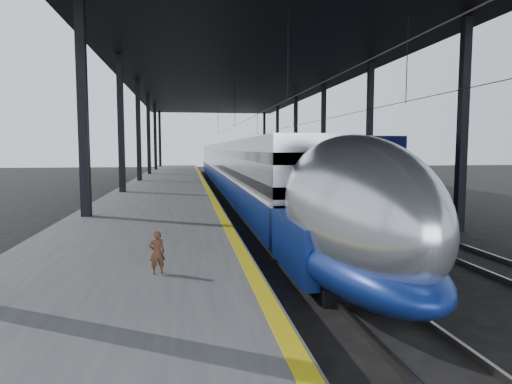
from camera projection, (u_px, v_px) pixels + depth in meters
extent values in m
plane|color=black|center=(257.00, 270.00, 13.38)|extent=(160.00, 160.00, 0.00)
cube|color=#4C4C4F|center=(166.00, 192.00, 32.50)|extent=(6.00, 80.00, 1.00)
cube|color=gold|center=(205.00, 184.00, 32.87)|extent=(0.30, 80.00, 0.01)
cube|color=slate|center=(233.00, 197.00, 33.25)|extent=(0.08, 80.00, 0.16)
cube|color=slate|center=(252.00, 196.00, 33.47)|extent=(0.08, 80.00, 0.16)
cube|color=slate|center=(299.00, 196.00, 34.00)|extent=(0.08, 80.00, 0.16)
cube|color=slate|center=(318.00, 195.00, 34.22)|extent=(0.08, 80.00, 0.16)
cube|color=black|center=(83.00, 123.00, 17.01)|extent=(0.35, 0.35, 9.00)
cube|color=black|center=(463.00, 126.00, 19.32)|extent=(0.35, 0.35, 9.00)
cube|color=black|center=(121.00, 133.00, 26.86)|extent=(0.35, 0.35, 9.00)
cube|color=black|center=(369.00, 134.00, 29.16)|extent=(0.35, 0.35, 9.00)
cube|color=black|center=(139.00, 137.00, 36.70)|extent=(0.35, 0.35, 9.00)
cube|color=black|center=(323.00, 138.00, 39.01)|extent=(0.35, 0.35, 9.00)
cube|color=black|center=(149.00, 140.00, 46.54)|extent=(0.35, 0.35, 9.00)
cube|color=black|center=(296.00, 140.00, 48.85)|extent=(0.35, 0.35, 9.00)
cube|color=black|center=(155.00, 141.00, 56.38)|extent=(0.35, 0.35, 9.00)
cube|color=black|center=(277.00, 142.00, 58.69)|extent=(0.35, 0.35, 9.00)
cube|color=black|center=(160.00, 142.00, 66.23)|extent=(0.35, 0.35, 9.00)
cube|color=black|center=(264.00, 143.00, 68.53)|extent=(0.35, 0.35, 9.00)
cube|color=black|center=(241.00, 69.00, 32.48)|extent=(18.00, 75.00, 0.45)
cylinder|color=slate|center=(242.00, 122.00, 32.85)|extent=(0.03, 74.00, 0.03)
cylinder|color=slate|center=(309.00, 122.00, 33.60)|extent=(0.03, 74.00, 0.03)
cube|color=#B9BCC1|center=(230.00, 164.00, 42.39)|extent=(2.72, 57.00, 3.76)
cube|color=navy|center=(232.00, 178.00, 41.02)|extent=(2.80, 62.00, 1.46)
cube|color=silver|center=(230.00, 169.00, 42.43)|extent=(2.82, 57.00, 0.09)
cube|color=black|center=(230.00, 152.00, 42.28)|extent=(2.76, 57.00, 0.39)
cube|color=black|center=(230.00, 164.00, 42.39)|extent=(2.76, 57.00, 0.39)
ellipsoid|color=#B9BCC1|center=(349.00, 210.00, 11.39)|extent=(2.72, 8.40, 3.76)
ellipsoid|color=navy|center=(348.00, 253.00, 11.50)|extent=(2.80, 8.40, 1.60)
ellipsoid|color=black|center=(397.00, 189.00, 8.77)|extent=(1.41, 2.20, 0.85)
cube|color=black|center=(348.00, 281.00, 11.57)|extent=(2.07, 2.60, 0.40)
cube|color=black|center=(243.00, 195.00, 33.22)|extent=(2.07, 2.60, 0.40)
cube|color=navy|center=(322.00, 170.00, 30.74)|extent=(2.99, 18.00, 4.05)
cube|color=gray|center=(371.00, 178.00, 22.47)|extent=(3.04, 1.20, 4.11)
cube|color=black|center=(377.00, 160.00, 21.78)|extent=(1.81, 0.06, 0.91)
cube|color=#AE0F0D|center=(376.00, 188.00, 21.91)|extent=(1.28, 0.06, 0.59)
cube|color=gray|center=(270.00, 162.00, 49.44)|extent=(2.99, 18.00, 4.05)
cube|color=gray|center=(247.00, 159.00, 68.14)|extent=(2.99, 18.00, 4.05)
cube|color=black|center=(353.00, 210.00, 25.02)|extent=(2.35, 2.40, 0.36)
cube|color=black|center=(276.00, 182.00, 46.67)|extent=(2.35, 2.40, 0.36)
imported|color=#4B2A19|center=(157.00, 252.00, 9.28)|extent=(0.37, 0.29, 0.89)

